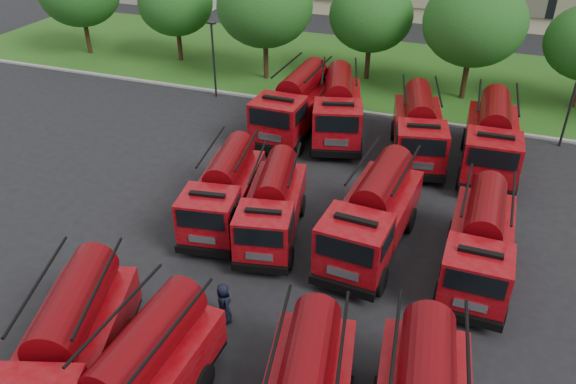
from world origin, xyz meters
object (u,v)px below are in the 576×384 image
fire_truck_4 (224,190)px  firefighter_5 (488,264)px  fire_truck_10 (419,128)px  fire_truck_11 (492,137)px  fire_truck_8 (295,104)px  fire_truck_0 (66,353)px  fire_truck_5 (273,205)px  fire_truck_9 (338,107)px  fire_truck_6 (373,214)px  fire_truck_7 (480,242)px  firefighter_4 (225,321)px

fire_truck_4 → firefighter_5: fire_truck_4 is taller
fire_truck_10 → fire_truck_11: (3.82, -0.09, 0.08)m
fire_truck_8 → fire_truck_10: bearing=-2.8°
fire_truck_10 → fire_truck_0: bearing=-122.1°
fire_truck_4 → fire_truck_11: 14.42m
fire_truck_5 → fire_truck_11: (8.57, 9.60, 0.27)m
fire_truck_9 → firefighter_5: size_ratio=5.41×
fire_truck_6 → fire_truck_10: bearing=91.7°
fire_truck_6 → fire_truck_7: 4.35m
fire_truck_8 → fire_truck_11: (11.16, -0.64, -0.05)m
fire_truck_9 → firefighter_4: (0.45, -16.43, -1.75)m
fire_truck_4 → fire_truck_11: fire_truck_11 is taller
fire_truck_0 → firefighter_5: bearing=25.0°
fire_truck_0 → fire_truck_9: 21.02m
fire_truck_6 → fire_truck_10: 9.22m
fire_truck_6 → fire_truck_8: (-6.90, 9.77, 0.10)m
fire_truck_6 → fire_truck_7: bearing=0.6°
fire_truck_7 → fire_truck_10: fire_truck_10 is taller
fire_truck_11 → firefighter_5: bearing=-88.0°
fire_truck_11 → firefighter_5: size_ratio=5.22×
fire_truck_8 → fire_truck_9: size_ratio=0.99×
fire_truck_5 → fire_truck_0: bearing=-116.7°
fire_truck_9 → fire_truck_5: bearing=-104.3°
fire_truck_0 → fire_truck_10: (7.46, 19.84, -0.03)m
fire_truck_0 → firefighter_4: 5.65m
fire_truck_4 → fire_truck_7: 11.12m
firefighter_5 → fire_truck_4: bearing=-9.0°
fire_truck_5 → fire_truck_7: (8.65, 0.18, 0.09)m
fire_truck_7 → fire_truck_11: size_ratio=0.89×
fire_truck_0 → fire_truck_7: fire_truck_0 is taller
fire_truck_6 → fire_truck_4: bearing=-174.3°
fire_truck_4 → fire_truck_9: size_ratio=0.87×
firefighter_4 → fire_truck_5: bearing=-42.6°
fire_truck_7 → firefighter_5: 1.87m
fire_truck_0 → fire_truck_10: 21.19m
fire_truck_0 → fire_truck_7: (11.35, 10.33, -0.13)m
fire_truck_7 → firefighter_5: fire_truck_7 is taller
firefighter_5 → fire_truck_6: bearing=-6.0°
fire_truck_7 → firefighter_4: size_ratio=4.14×
fire_truck_10 → fire_truck_5: bearing=-127.7°
fire_truck_5 → fire_truck_10: fire_truck_10 is taller
fire_truck_4 → fire_truck_10: (7.23, 9.35, 0.13)m
fire_truck_11 → firefighter_5: fire_truck_11 is taller
fire_truck_8 → firefighter_4: (2.94, -15.96, -1.80)m
fire_truck_7 → fire_truck_4: bearing=179.9°
fire_truck_4 → fire_truck_10: size_ratio=0.92×
firefighter_4 → fire_truck_0: bearing=99.3°
fire_truck_4 → fire_truck_10: 11.83m
fire_truck_6 → fire_truck_7: (4.34, -0.29, -0.12)m
fire_truck_6 → firefighter_4: (-3.96, -6.19, -1.71)m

